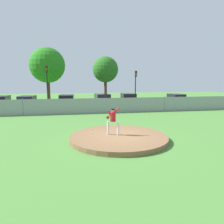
{
  "coord_description": "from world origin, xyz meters",
  "views": [
    {
      "loc": [
        -2.55,
        -11.36,
        3.45
      ],
      "look_at": [
        -0.06,
        1.77,
        1.38
      ],
      "focal_mm": 32.87,
      "sensor_mm": 36.0,
      "label": 1
    }
  ],
  "objects_px": {
    "parked_car_champagne": "(176,100)",
    "parked_car_white": "(27,103)",
    "parked_car_red": "(128,101)",
    "parked_car_charcoal": "(67,102)",
    "traffic_light_far": "(136,81)",
    "parked_car_burgundy": "(1,103)",
    "pitcher_youth": "(113,119)",
    "parked_car_silver": "(102,101)",
    "traffic_light_near": "(47,79)",
    "baseball": "(92,133)"
  },
  "relations": [
    {
      "from": "parked_car_champagne",
      "to": "parked_car_white",
      "type": "bearing_deg",
      "value": 179.18
    },
    {
      "from": "parked_car_champagne",
      "to": "parked_car_red",
      "type": "bearing_deg",
      "value": 179.91
    },
    {
      "from": "parked_car_red",
      "to": "parked_car_charcoal",
      "type": "height_order",
      "value": "parked_car_red"
    },
    {
      "from": "parked_car_charcoal",
      "to": "traffic_light_far",
      "type": "xyz_separation_m",
      "value": [
        10.19,
        4.94,
        2.52
      ]
    },
    {
      "from": "parked_car_white",
      "to": "parked_car_burgundy",
      "type": "bearing_deg",
      "value": 175.74
    },
    {
      "from": "traffic_light_far",
      "to": "parked_car_champagne",
      "type": "bearing_deg",
      "value": -49.58
    },
    {
      "from": "pitcher_youth",
      "to": "parked_car_silver",
      "type": "xyz_separation_m",
      "value": [
        1.45,
        14.72,
        -0.41
      ]
    },
    {
      "from": "parked_car_charcoal",
      "to": "traffic_light_near",
      "type": "xyz_separation_m",
      "value": [
        -2.7,
        4.3,
        2.84
      ]
    },
    {
      "from": "parked_car_champagne",
      "to": "traffic_light_far",
      "type": "xyz_separation_m",
      "value": [
        -4.18,
        4.91,
        2.55
      ]
    },
    {
      "from": "parked_car_silver",
      "to": "parked_car_white",
      "type": "bearing_deg",
      "value": -175.97
    },
    {
      "from": "traffic_light_near",
      "to": "parked_car_white",
      "type": "bearing_deg",
      "value": -115.56
    },
    {
      "from": "pitcher_youth",
      "to": "parked_car_charcoal",
      "type": "bearing_deg",
      "value": 102.38
    },
    {
      "from": "parked_car_silver",
      "to": "traffic_light_near",
      "type": "xyz_separation_m",
      "value": [
        -7.18,
        3.36,
        2.85
      ]
    },
    {
      "from": "parked_car_white",
      "to": "traffic_light_near",
      "type": "xyz_separation_m",
      "value": [
        1.91,
        4.0,
        2.89
      ]
    },
    {
      "from": "parked_car_red",
      "to": "parked_car_charcoal",
      "type": "bearing_deg",
      "value": -179.66
    },
    {
      "from": "parked_car_silver",
      "to": "traffic_light_near",
      "type": "relative_size",
      "value": 0.84
    },
    {
      "from": "baseball",
      "to": "parked_car_burgundy",
      "type": "bearing_deg",
      "value": 124.26
    },
    {
      "from": "traffic_light_far",
      "to": "parked_car_silver",
      "type": "bearing_deg",
      "value": -145.03
    },
    {
      "from": "baseball",
      "to": "parked_car_silver",
      "type": "relative_size",
      "value": 0.02
    },
    {
      "from": "pitcher_youth",
      "to": "parked_car_charcoal",
      "type": "relative_size",
      "value": 0.36
    },
    {
      "from": "traffic_light_far",
      "to": "parked_car_white",
      "type": "bearing_deg",
      "value": -162.61
    },
    {
      "from": "parked_car_charcoal",
      "to": "pitcher_youth",
      "type": "bearing_deg",
      "value": -77.62
    },
    {
      "from": "parked_car_champagne",
      "to": "parked_car_silver",
      "type": "xyz_separation_m",
      "value": [
        -9.89,
        0.91,
        0.02
      ]
    },
    {
      "from": "pitcher_youth",
      "to": "parked_car_white",
      "type": "distance_m",
      "value": 16.02
    },
    {
      "from": "baseball",
      "to": "traffic_light_near",
      "type": "distance_m",
      "value": 18.49
    },
    {
      "from": "pitcher_youth",
      "to": "parked_car_champagne",
      "type": "distance_m",
      "value": 17.87
    },
    {
      "from": "baseball",
      "to": "parked_car_silver",
      "type": "xyz_separation_m",
      "value": [
        2.65,
        14.25,
        0.52
      ]
    },
    {
      "from": "parked_car_champagne",
      "to": "parked_car_red",
      "type": "distance_m",
      "value": 6.64
    },
    {
      "from": "parked_car_champagne",
      "to": "parked_car_white",
      "type": "distance_m",
      "value": 18.98
    },
    {
      "from": "parked_car_white",
      "to": "parked_car_charcoal",
      "type": "bearing_deg",
      "value": -3.8
    },
    {
      "from": "parked_car_burgundy",
      "to": "parked_car_charcoal",
      "type": "distance_m",
      "value": 7.61
    },
    {
      "from": "parked_car_burgundy",
      "to": "traffic_light_near",
      "type": "bearing_deg",
      "value": 37.67
    },
    {
      "from": "parked_car_champagne",
      "to": "parked_car_charcoal",
      "type": "xyz_separation_m",
      "value": [
        -14.36,
        -0.04,
        0.03
      ]
    },
    {
      "from": "pitcher_youth",
      "to": "parked_car_red",
      "type": "height_order",
      "value": "pitcher_youth"
    },
    {
      "from": "baseball",
      "to": "parked_car_white",
      "type": "relative_size",
      "value": 0.02
    },
    {
      "from": "parked_car_burgundy",
      "to": "pitcher_youth",
      "type": "bearing_deg",
      "value": -53.41
    },
    {
      "from": "parked_car_champagne",
      "to": "traffic_light_far",
      "type": "height_order",
      "value": "traffic_light_far"
    },
    {
      "from": "parked_car_white",
      "to": "parked_car_charcoal",
      "type": "height_order",
      "value": "parked_car_charcoal"
    },
    {
      "from": "parked_car_white",
      "to": "traffic_light_far",
      "type": "distance_m",
      "value": 15.72
    },
    {
      "from": "parked_car_silver",
      "to": "traffic_light_near",
      "type": "distance_m",
      "value": 8.42
    },
    {
      "from": "parked_car_burgundy",
      "to": "traffic_light_far",
      "type": "bearing_deg",
      "value": 13.94
    },
    {
      "from": "parked_car_red",
      "to": "parked_car_white",
      "type": "xyz_separation_m",
      "value": [
        -12.34,
        0.26,
        -0.07
      ]
    },
    {
      "from": "pitcher_youth",
      "to": "traffic_light_far",
      "type": "distance_m",
      "value": 20.15
    },
    {
      "from": "parked_car_champagne",
      "to": "parked_car_red",
      "type": "height_order",
      "value": "parked_car_red"
    },
    {
      "from": "pitcher_youth",
      "to": "parked_car_white",
      "type": "height_order",
      "value": "pitcher_youth"
    },
    {
      "from": "parked_car_red",
      "to": "parked_car_silver",
      "type": "relative_size",
      "value": 0.92
    },
    {
      "from": "baseball",
      "to": "traffic_light_near",
      "type": "bearing_deg",
      "value": 104.43
    },
    {
      "from": "parked_car_charcoal",
      "to": "baseball",
      "type": "bearing_deg",
      "value": -82.18
    },
    {
      "from": "parked_car_silver",
      "to": "parked_car_burgundy",
      "type": "bearing_deg",
      "value": -178.01
    },
    {
      "from": "parked_car_burgundy",
      "to": "parked_car_charcoal",
      "type": "relative_size",
      "value": 1.0
    }
  ]
}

